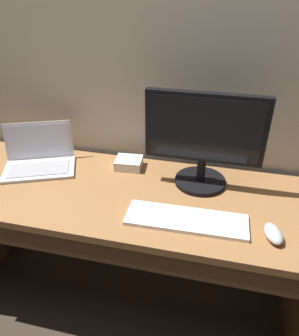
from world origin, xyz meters
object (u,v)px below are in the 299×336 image
wired_keyboard (186,220)px  external_drive_box (129,163)px  laptop_silver (39,159)px  external_monitor (204,139)px  computer_mouse (273,234)px

wired_keyboard → external_drive_box: bearing=134.3°
laptop_silver → external_monitor: bearing=1.5°
computer_mouse → external_drive_box: external_drive_box is taller
wired_keyboard → computer_mouse: bearing=-3.4°
laptop_silver → external_monitor: (0.80, 0.02, 0.19)m
external_drive_box → external_monitor: bearing=-11.4°
laptop_silver → external_monitor: external_monitor is taller
external_monitor → computer_mouse: external_monitor is taller
external_drive_box → computer_mouse: bearing=-28.8°
external_monitor → computer_mouse: 0.47m
laptop_silver → computer_mouse: laptop_silver is taller
laptop_silver → external_drive_box: laptop_silver is taller
laptop_silver → wired_keyboard: laptop_silver is taller
wired_keyboard → external_drive_box: size_ratio=3.73×
external_monitor → external_drive_box: bearing=168.6°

